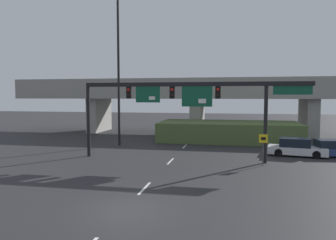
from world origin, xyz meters
name	(u,v)px	position (x,y,z in m)	size (l,w,h in m)	color
ground_plane	(126,208)	(0.00, 0.00, 0.00)	(160.00, 160.00, 0.00)	#262628
lane_markings	(178,153)	(0.00, 14.39, 0.00)	(0.14, 39.83, 0.01)	silver
signal_gantry	(187,96)	(1.13, 11.38, 4.96)	(17.51, 0.44, 6.05)	black
speed_limit_sign	(263,145)	(6.79, 10.31, 1.52)	(0.60, 0.11, 2.32)	#4C4C4C
highway_light_pole_near	(118,64)	(-6.59, 17.55, 8.19)	(0.70, 0.36, 15.62)	black
overpass_bridge	(197,96)	(0.00, 29.63, 5.01)	(49.03, 7.20, 7.20)	gray
grass_embankment	(229,131)	(4.19, 23.09, 1.05)	(15.13, 6.95, 2.09)	#4C6033
parked_sedan_near_right	(296,148)	(9.87, 14.96, 0.68)	(4.88, 2.60, 1.48)	silver
parked_sedan_mid_right	(333,149)	(12.80, 15.25, 0.64)	(4.76, 2.37, 1.39)	navy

